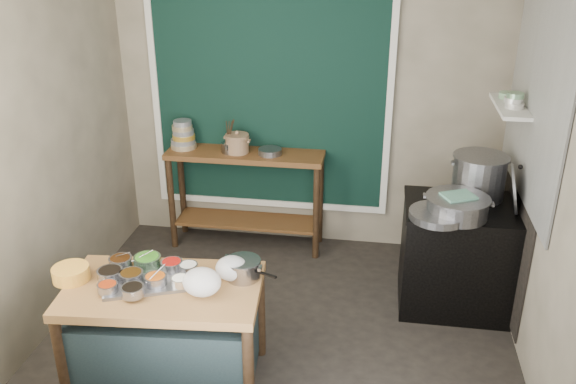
% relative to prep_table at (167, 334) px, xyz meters
% --- Properties ---
extents(floor, '(3.50, 3.00, 0.02)m').
position_rel_prep_table_xyz_m(floor, '(0.65, 0.70, -0.39)').
color(floor, '#2A2520').
rests_on(floor, ground).
extents(back_wall, '(3.50, 0.02, 2.80)m').
position_rel_prep_table_xyz_m(back_wall, '(0.65, 2.21, 1.02)').
color(back_wall, gray).
rests_on(back_wall, floor).
extents(left_wall, '(0.02, 3.00, 2.80)m').
position_rel_prep_table_xyz_m(left_wall, '(-1.11, 0.70, 1.02)').
color(left_wall, gray).
rests_on(left_wall, floor).
extents(right_wall, '(0.02, 3.00, 2.80)m').
position_rel_prep_table_xyz_m(right_wall, '(2.41, 0.70, 1.02)').
color(right_wall, gray).
rests_on(right_wall, floor).
extents(curtain_panel, '(2.10, 0.02, 1.90)m').
position_rel_prep_table_xyz_m(curtain_panel, '(0.30, 2.17, 0.98)').
color(curtain_panel, black).
rests_on(curtain_panel, back_wall).
extents(curtain_frame, '(2.22, 0.03, 2.02)m').
position_rel_prep_table_xyz_m(curtain_frame, '(0.30, 2.16, 0.98)').
color(curtain_frame, beige).
rests_on(curtain_frame, back_wall).
extents(tile_panel, '(0.02, 1.70, 1.70)m').
position_rel_prep_table_xyz_m(tile_panel, '(2.38, 1.25, 1.48)').
color(tile_panel, '#B2B2AA').
rests_on(tile_panel, right_wall).
extents(soot_patch, '(0.01, 1.30, 1.30)m').
position_rel_prep_table_xyz_m(soot_patch, '(2.39, 1.35, 0.32)').
color(soot_patch, black).
rests_on(soot_patch, right_wall).
extents(wall_shelf, '(0.22, 0.70, 0.03)m').
position_rel_prep_table_xyz_m(wall_shelf, '(2.28, 1.55, 1.23)').
color(wall_shelf, beige).
rests_on(wall_shelf, right_wall).
extents(prep_table, '(1.31, 0.83, 0.75)m').
position_rel_prep_table_xyz_m(prep_table, '(0.00, 0.00, 0.00)').
color(prep_table, brown).
rests_on(prep_table, floor).
extents(back_counter, '(1.45, 0.40, 0.95)m').
position_rel_prep_table_xyz_m(back_counter, '(0.10, 1.98, 0.10)').
color(back_counter, brown).
rests_on(back_counter, floor).
extents(stove_block, '(0.90, 0.68, 0.85)m').
position_rel_prep_table_xyz_m(stove_block, '(2.00, 1.25, 0.05)').
color(stove_block, black).
rests_on(stove_block, floor).
extents(stove_top, '(0.92, 0.69, 0.03)m').
position_rel_prep_table_xyz_m(stove_top, '(2.00, 1.25, 0.49)').
color(stove_top, black).
rests_on(stove_top, stove_block).
extents(condiment_tray, '(0.61, 0.52, 0.02)m').
position_rel_prep_table_xyz_m(condiment_tray, '(-0.13, 0.03, 0.39)').
color(condiment_tray, gray).
rests_on(condiment_tray, prep_table).
extents(condiment_bowls, '(0.62, 0.51, 0.07)m').
position_rel_prep_table_xyz_m(condiment_bowls, '(-0.15, 0.05, 0.43)').
color(condiment_bowls, gray).
rests_on(condiment_bowls, condiment_tray).
extents(yellow_basin, '(0.29, 0.29, 0.09)m').
position_rel_prep_table_xyz_m(yellow_basin, '(-0.61, -0.01, 0.42)').
color(yellow_basin, orange).
rests_on(yellow_basin, prep_table).
extents(saucepan, '(0.31, 0.31, 0.13)m').
position_rel_prep_table_xyz_m(saucepan, '(0.49, 0.18, 0.44)').
color(saucepan, gray).
rests_on(saucepan, prep_table).
extents(plastic_bag_a, '(0.26, 0.23, 0.18)m').
position_rel_prep_table_xyz_m(plastic_bag_a, '(0.28, -0.05, 0.47)').
color(plastic_bag_a, white).
rests_on(plastic_bag_a, prep_table).
extents(plastic_bag_b, '(0.26, 0.23, 0.16)m').
position_rel_prep_table_xyz_m(plastic_bag_b, '(0.42, 0.15, 0.46)').
color(plastic_bag_b, white).
rests_on(plastic_bag_b, prep_table).
extents(bowl_stack, '(0.24, 0.24, 0.27)m').
position_rel_prep_table_xyz_m(bowl_stack, '(-0.49, 2.01, 0.69)').
color(bowl_stack, tan).
rests_on(bowl_stack, back_counter).
extents(utensil_cup, '(0.19, 0.19, 0.09)m').
position_rel_prep_table_xyz_m(utensil_cup, '(-0.04, 1.96, 0.62)').
color(utensil_cup, gray).
rests_on(utensil_cup, back_counter).
extents(ceramic_crock, '(0.29, 0.29, 0.15)m').
position_rel_prep_table_xyz_m(ceramic_crock, '(0.03, 1.97, 0.65)').
color(ceramic_crock, '#846348').
rests_on(ceramic_crock, back_counter).
extents(wide_bowl, '(0.28, 0.28, 0.05)m').
position_rel_prep_table_xyz_m(wide_bowl, '(0.34, 1.96, 0.60)').
color(wide_bowl, gray).
rests_on(wide_bowl, back_counter).
extents(stock_pot, '(0.53, 0.53, 0.34)m').
position_rel_prep_table_xyz_m(stock_pot, '(2.10, 1.46, 0.68)').
color(stock_pot, gray).
rests_on(stock_pot, stove_top).
extents(pot_lid, '(0.14, 0.39, 0.38)m').
position_rel_prep_table_xyz_m(pot_lid, '(2.32, 1.20, 0.69)').
color(pot_lid, gray).
rests_on(pot_lid, stove_top).
extents(steamer, '(0.55, 0.55, 0.16)m').
position_rel_prep_table_xyz_m(steamer, '(1.91, 1.07, 0.58)').
color(steamer, gray).
rests_on(steamer, stove_top).
extents(green_cloth, '(0.28, 0.26, 0.02)m').
position_rel_prep_table_xyz_m(green_cloth, '(1.91, 1.07, 0.67)').
color(green_cloth, '#66A491').
rests_on(green_cloth, steamer).
extents(shallow_pan, '(0.48, 0.48, 0.06)m').
position_rel_prep_table_xyz_m(shallow_pan, '(1.77, 1.00, 0.53)').
color(shallow_pan, gray).
rests_on(shallow_pan, stove_top).
extents(shelf_bowl_stack, '(0.14, 0.14, 0.11)m').
position_rel_prep_table_xyz_m(shelf_bowl_stack, '(2.28, 1.46, 1.29)').
color(shelf_bowl_stack, silver).
rests_on(shelf_bowl_stack, wall_shelf).
extents(shelf_bowl_green, '(0.15, 0.15, 0.05)m').
position_rel_prep_table_xyz_m(shelf_bowl_green, '(2.28, 1.73, 1.26)').
color(shelf_bowl_green, gray).
rests_on(shelf_bowl_green, wall_shelf).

